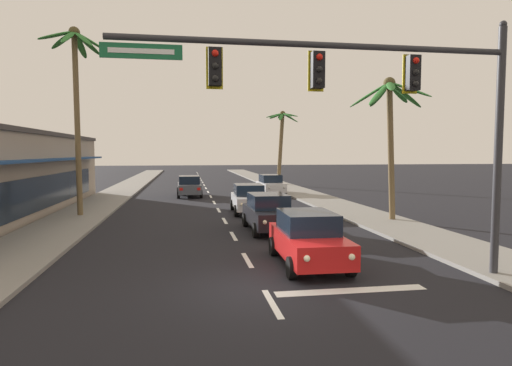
# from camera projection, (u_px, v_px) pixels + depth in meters

# --- Properties ---
(ground_plane) EXTENTS (220.00, 220.00, 0.00)m
(ground_plane) POSITION_uv_depth(u_px,v_px,m) (263.00, 288.00, 11.46)
(ground_plane) COLOR black
(sidewalk_right) EXTENTS (3.20, 110.00, 0.14)m
(sidewalk_right) POSITION_uv_depth(u_px,v_px,m) (319.00, 199.00, 32.40)
(sidewalk_right) COLOR gray
(sidewalk_right) RESTS_ON ground
(sidewalk_left) EXTENTS (3.20, 110.00, 0.14)m
(sidewalk_left) POSITION_uv_depth(u_px,v_px,m) (100.00, 203.00, 29.91)
(sidewalk_left) COLOR gray
(sidewalk_left) RESTS_ON ground
(lane_markings) EXTENTS (4.28, 85.94, 0.01)m
(lane_markings) POSITION_uv_depth(u_px,v_px,m) (222.00, 204.00, 30.12)
(lane_markings) COLOR silver
(lane_markings) RESTS_ON ground
(traffic_signal_mast) EXTENTS (10.75, 0.41, 7.17)m
(traffic_signal_mast) POSITION_uv_depth(u_px,v_px,m) (380.00, 94.00, 11.49)
(traffic_signal_mast) COLOR #2D2D33
(traffic_signal_mast) RESTS_ON ground
(sedan_lead_at_stop_bar) EXTENTS (2.01, 4.48, 1.68)m
(sedan_lead_at_stop_bar) POSITION_uv_depth(u_px,v_px,m) (308.00, 238.00, 13.77)
(sedan_lead_at_stop_bar) COLOR red
(sedan_lead_at_stop_bar) RESTS_ON ground
(sedan_third_in_queue) EXTENTS (2.01, 4.47, 1.68)m
(sedan_third_in_queue) POSITION_uv_depth(u_px,v_px,m) (269.00, 212.00, 19.72)
(sedan_third_in_queue) COLOR black
(sedan_third_in_queue) RESTS_ON ground
(sedan_fifth_in_queue) EXTENTS (2.04, 4.49, 1.68)m
(sedan_fifth_in_queue) POSITION_uv_depth(u_px,v_px,m) (249.00, 198.00, 25.68)
(sedan_fifth_in_queue) COLOR silver
(sedan_fifth_in_queue) RESTS_ON ground
(sedan_oncoming_far) EXTENTS (2.02, 4.48, 1.68)m
(sedan_oncoming_far) POSITION_uv_depth(u_px,v_px,m) (189.00, 186.00, 35.06)
(sedan_oncoming_far) COLOR #4C515B
(sedan_oncoming_far) RESTS_ON ground
(sedan_parked_nearest_kerb) EXTENTS (2.01, 4.48, 1.68)m
(sedan_parked_nearest_kerb) POSITION_uv_depth(u_px,v_px,m) (271.00, 184.00, 36.73)
(sedan_parked_nearest_kerb) COLOR silver
(sedan_parked_nearest_kerb) RESTS_ON ground
(palm_left_second) EXTENTS (3.71, 3.49, 10.25)m
(palm_left_second) POSITION_uv_depth(u_px,v_px,m) (75.00, 77.00, 23.33)
(palm_left_second) COLOR brown
(palm_left_second) RESTS_ON ground
(palm_right_second) EXTENTS (3.98, 4.23, 7.33)m
(palm_right_second) POSITION_uv_depth(u_px,v_px,m) (390.00, 113.00, 21.92)
(palm_right_second) COLOR brown
(palm_right_second) RESTS_ON ground
(palm_right_farthest) EXTENTS (3.51, 3.81, 8.02)m
(palm_right_farthest) POSITION_uv_depth(u_px,v_px,m) (281.00, 133.00, 46.96)
(palm_right_farthest) COLOR brown
(palm_right_farthest) RESTS_ON ground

